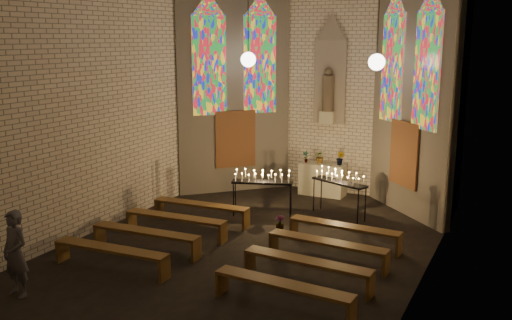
{
  "coord_description": "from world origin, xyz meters",
  "views": [
    {
      "loc": [
        5.8,
        -10.92,
        4.86
      ],
      "look_at": [
        -0.04,
        0.86,
        2.01
      ],
      "focal_mm": 40.0,
      "sensor_mm": 36.0,
      "label": 1
    }
  ],
  "objects_px": {
    "visitor": "(15,254)",
    "aisle_flower_pot": "(280,223)",
    "votive_stand_right": "(339,179)",
    "votive_stand_left": "(262,179)",
    "altar": "(322,179)"
  },
  "relations": [
    {
      "from": "aisle_flower_pot",
      "to": "votive_stand_left",
      "type": "height_order",
      "value": "votive_stand_left"
    },
    {
      "from": "aisle_flower_pot",
      "to": "votive_stand_left",
      "type": "bearing_deg",
      "value": 135.35
    },
    {
      "from": "votive_stand_left",
      "to": "aisle_flower_pot",
      "type": "bearing_deg",
      "value": -63.32
    },
    {
      "from": "votive_stand_left",
      "to": "votive_stand_right",
      "type": "bearing_deg",
      "value": 6.68
    },
    {
      "from": "votive_stand_right",
      "to": "visitor",
      "type": "relative_size",
      "value": 1.01
    },
    {
      "from": "altar",
      "to": "votive_stand_right",
      "type": "distance_m",
      "value": 2.24
    },
    {
      "from": "altar",
      "to": "votive_stand_right",
      "type": "bearing_deg",
      "value": -58.26
    },
    {
      "from": "altar",
      "to": "visitor",
      "type": "relative_size",
      "value": 0.83
    },
    {
      "from": "visitor",
      "to": "aisle_flower_pot",
      "type": "bearing_deg",
      "value": 68.97
    },
    {
      "from": "votive_stand_left",
      "to": "altar",
      "type": "bearing_deg",
      "value": 55.93
    },
    {
      "from": "aisle_flower_pot",
      "to": "votive_stand_right",
      "type": "xyz_separation_m",
      "value": [
        0.95,
        1.84,
        0.86
      ]
    },
    {
      "from": "votive_stand_left",
      "to": "visitor",
      "type": "xyz_separation_m",
      "value": [
        -2.03,
        -6.55,
        -0.21
      ]
    },
    {
      "from": "votive_stand_left",
      "to": "visitor",
      "type": "distance_m",
      "value": 6.86
    },
    {
      "from": "votive_stand_right",
      "to": "visitor",
      "type": "bearing_deg",
      "value": -96.05
    },
    {
      "from": "altar",
      "to": "aisle_flower_pot",
      "type": "relative_size",
      "value": 3.52
    }
  ]
}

